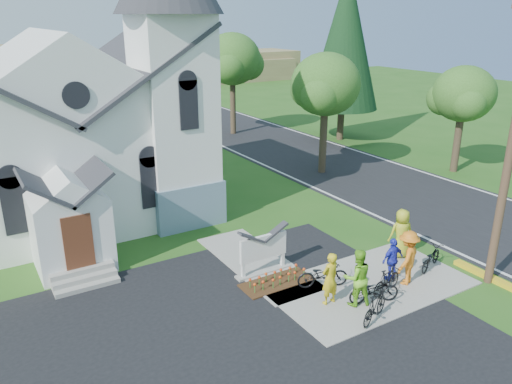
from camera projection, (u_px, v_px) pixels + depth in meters
ground at (346, 304)px, 16.37m from camera, size 120.00×120.00×0.00m
road at (311, 157)px, 33.34m from camera, size 8.00×90.00×0.02m
sidewalk at (369, 285)px, 17.50m from camera, size 7.00×4.00×0.05m
church at (70, 104)px, 21.99m from camera, size 12.35×12.00×13.00m
church_sign at (263, 248)px, 18.01m from camera, size 2.20×0.40×1.70m
flower_bed at (277, 283)px, 17.62m from camera, size 2.60×1.10×0.07m
tree_road_near at (326, 85)px, 28.46m from camera, size 4.00×4.00×7.05m
tree_road_mid at (232, 59)px, 38.18m from camera, size 4.40×4.40×7.80m
tree_road_far at (464, 95)px, 28.85m from camera, size 3.60×3.60×6.30m
conifer at (345, 39)px, 35.74m from camera, size 5.20×5.20×12.40m
distant_hills at (70, 73)px, 62.66m from camera, size 61.00×10.00×5.60m
cyclist_0 at (330, 278)px, 16.06m from camera, size 0.68×0.47×1.79m
bike_0 at (323, 275)px, 17.17m from camera, size 1.89×1.25×0.94m
cyclist_1 at (357, 277)px, 15.97m from camera, size 1.13×1.00×1.94m
bike_1 at (375, 307)px, 15.27m from camera, size 1.64×1.02×0.96m
cyclist_2 at (393, 259)px, 17.56m from camera, size 0.93×0.39×1.59m
bike_2 at (374, 290)px, 16.23m from camera, size 1.81×1.14×0.90m
cyclist_3 at (408, 258)px, 17.26m from camera, size 1.45×1.16×1.96m
bike_3 at (387, 280)px, 16.82m from camera, size 1.58×0.74×0.91m
cyclist_4 at (401, 233)px, 19.20m from camera, size 1.11×0.91×1.95m
bike_4 at (431, 258)px, 18.46m from camera, size 1.73×1.10×0.86m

